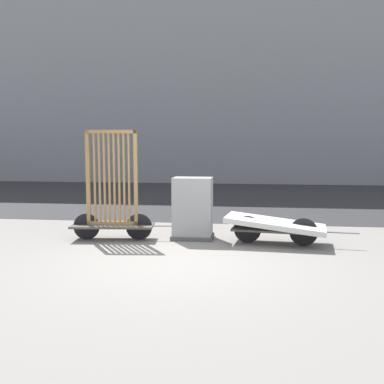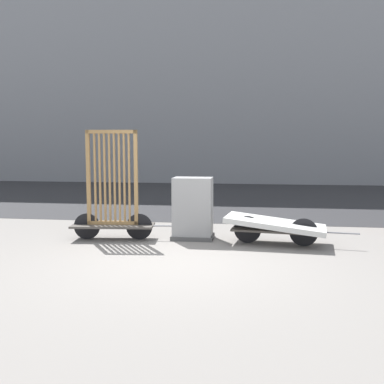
{
  "view_description": "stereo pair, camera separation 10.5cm",
  "coord_description": "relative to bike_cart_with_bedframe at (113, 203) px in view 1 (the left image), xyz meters",
  "views": [
    {
      "loc": [
        1.11,
        -6.88,
        1.87
      ],
      "look_at": [
        0.0,
        1.58,
        0.97
      ],
      "focal_mm": 42.0,
      "sensor_mm": 36.0,
      "label": 1
    },
    {
      "loc": [
        1.21,
        -6.87,
        1.87
      ],
      "look_at": [
        0.0,
        1.58,
        0.97
      ],
      "focal_mm": 42.0,
      "sensor_mm": 36.0,
      "label": 2
    }
  ],
  "objects": [
    {
      "name": "bike_cart_with_mattress",
      "position": [
        3.16,
        -0.0,
        -0.37
      ],
      "size": [
        2.46,
        1.12,
        0.54
      ],
      "rotation": [
        0.0,
        0.0,
        -0.13
      ],
      "color": "#4C4742",
      "rests_on": "ground_plane"
    },
    {
      "name": "ground_plane",
      "position": [
        1.58,
        -1.58,
        -0.74
      ],
      "size": [
        60.0,
        60.0,
        0.0
      ],
      "primitive_type": "plane",
      "color": "gray"
    },
    {
      "name": "utility_cabinet",
      "position": [
        1.55,
        0.3,
        -0.17
      ],
      "size": [
        0.82,
        0.6,
        1.23
      ],
      "color": "#4C4C4C",
      "rests_on": "ground_plane"
    },
    {
      "name": "bike_cart_with_bedframe",
      "position": [
        0.0,
        0.0,
        0.0
      ],
      "size": [
        2.32,
        0.74,
        2.16
      ],
      "rotation": [
        0.0,
        0.0,
        0.1
      ],
      "color": "#4C4742",
      "rests_on": "ground_plane"
    },
    {
      "name": "building_facade",
      "position": [
        1.58,
        15.03,
        6.79
      ],
      "size": [
        48.0,
        4.0,
        15.06
      ],
      "color": "gray",
      "rests_on": "ground_plane"
    },
    {
      "name": "road_strip",
      "position": [
        1.58,
        7.55,
        -0.73
      ],
      "size": [
        56.0,
        10.97,
        0.01
      ],
      "color": "#2D2D30",
      "rests_on": "ground_plane"
    }
  ]
}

